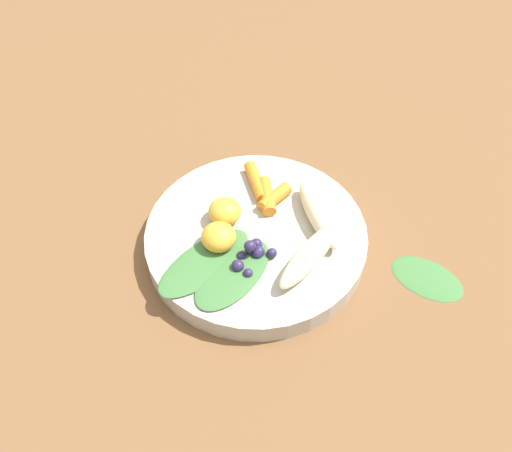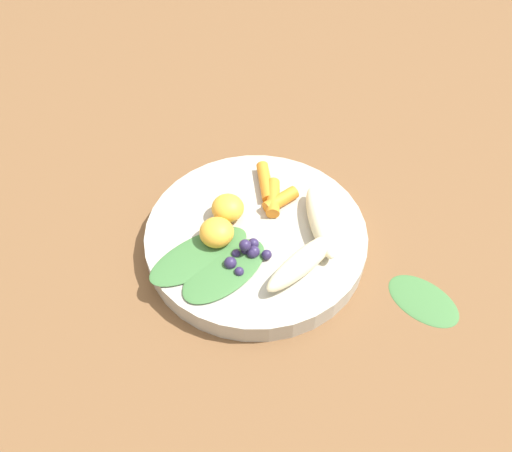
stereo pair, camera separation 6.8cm
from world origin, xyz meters
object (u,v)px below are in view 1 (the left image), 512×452
object	(u,v)px
banana_peeled_left	(319,214)
kale_leaf_stray	(427,277)
orange_segment_near	(217,235)
bowl	(256,238)
banana_peeled_right	(309,256)

from	to	relation	value
banana_peeled_left	kale_leaf_stray	xyz separation A→B (m)	(0.12, 0.09, -0.04)
orange_segment_near	kale_leaf_stray	size ratio (longest dim) A/B	0.46
kale_leaf_stray	orange_segment_near	bearing A→B (deg)	-153.57
banana_peeled_left	orange_segment_near	size ratio (longest dim) A/B	2.72
bowl	banana_peeled_left	size ratio (longest dim) A/B	2.43
banana_peeled_left	orange_segment_near	bearing A→B (deg)	87.64
banana_peeled_left	banana_peeled_right	distance (m)	0.07
banana_peeled_left	banana_peeled_right	world-z (taller)	same
banana_peeled_left	kale_leaf_stray	bearing A→B (deg)	-135.01
bowl	kale_leaf_stray	world-z (taller)	bowl
bowl	orange_segment_near	xyz separation A→B (m)	(-0.00, -0.05, 0.03)
orange_segment_near	banana_peeled_left	bearing A→B (deg)	79.29
banana_peeled_left	kale_leaf_stray	distance (m)	0.15
banana_peeled_right	kale_leaf_stray	bearing A→B (deg)	-54.04
bowl	banana_peeled_left	xyz separation A→B (m)	(0.02, 0.08, 0.03)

